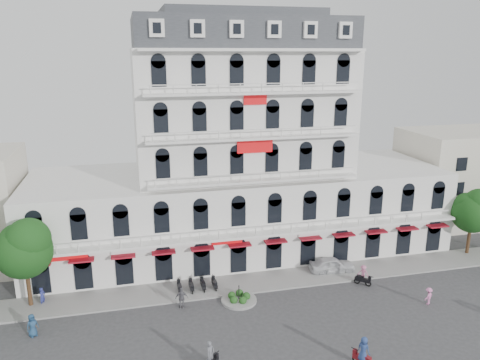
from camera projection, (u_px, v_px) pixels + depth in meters
name	position (u px, v px, depth m)	size (l,w,h in m)	color
ground	(293.00, 335.00, 37.07)	(120.00, 120.00, 0.00)	#38383A
sidewalk	(262.00, 282.00, 45.48)	(53.00, 4.00, 0.16)	gray
main_building	(240.00, 162.00, 51.32)	(45.00, 15.00, 25.80)	silver
flank_building_east	(459.00, 176.00, 61.07)	(14.00, 10.00, 12.00)	beige
traffic_island	(239.00, 299.00, 41.94)	(3.20, 3.20, 1.60)	gray
parked_scooter_row	(197.00, 291.00, 43.87)	(4.40, 1.80, 1.10)	black
tree_west_inner	(24.00, 247.00, 39.69)	(4.76, 4.76, 8.25)	#382314
tree_east_inner	(473.00, 210.00, 50.53)	(4.40, 4.37, 7.57)	#382314
parked_car	(332.00, 265.00, 47.50)	(1.86, 4.62, 1.57)	silver
rider_west	(210.00, 357.00, 32.55)	(1.35, 1.26, 2.36)	black
rider_east	(363.00, 351.00, 33.06)	(1.09, 1.51, 2.34)	maroon
rider_center	(363.00, 275.00, 44.72)	(1.34, 1.27, 2.08)	black
pedestrian_left	(32.00, 325.00, 36.64)	(0.92, 0.60, 1.89)	navy
pedestrian_mid	(182.00, 298.00, 40.72)	(1.13, 0.47, 1.92)	#5D5B63
pedestrian_right	(429.00, 296.00, 41.38)	(1.01, 0.58, 1.57)	pink
pedestrian_far	(42.00, 296.00, 41.20)	(0.61, 0.40, 1.68)	navy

